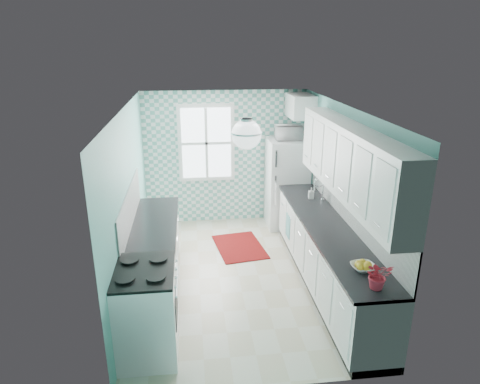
{
  "coord_description": "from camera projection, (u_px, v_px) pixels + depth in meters",
  "views": [
    {
      "loc": [
        -0.64,
        -5.58,
        3.33
      ],
      "look_at": [
        0.05,
        0.25,
        1.25
      ],
      "focal_mm": 32.0,
      "sensor_mm": 36.0,
      "label": 1
    }
  ],
  "objects": [
    {
      "name": "ceiling_light",
      "position": [
        246.0,
        134.0,
        4.88
      ],
      "size": [
        0.34,
        0.34,
        0.35
      ],
      "color": "silver",
      "rests_on": "ceiling"
    },
    {
      "name": "countertop_right",
      "position": [
        328.0,
        227.0,
        5.85
      ],
      "size": [
        0.63,
        3.6,
        0.04
      ],
      "primitive_type": "cube",
      "color": "black",
      "rests_on": "base_cabinets_right"
    },
    {
      "name": "wall_front",
      "position": [
        266.0,
        281.0,
        3.92
      ],
      "size": [
        3.0,
        0.02,
        2.5
      ],
      "primitive_type": "cube",
      "color": "#63B4A9",
      "rests_on": "floor"
    },
    {
      "name": "floor",
      "position": [
        239.0,
        277.0,
        6.41
      ],
      "size": [
        3.0,
        4.4,
        0.02
      ],
      "primitive_type": "cube",
      "color": "beige",
      "rests_on": "ground"
    },
    {
      "name": "backsplash_left",
      "position": [
        130.0,
        208.0,
        5.77
      ],
      "size": [
        0.02,
        2.15,
        0.51
      ],
      "primitive_type": "cube",
      "color": "white",
      "rests_on": "wall_left"
    },
    {
      "name": "wall_left",
      "position": [
        129.0,
        203.0,
        5.82
      ],
      "size": [
        0.02,
        4.4,
        2.5
      ],
      "primitive_type": "cube",
      "color": "#63B4A9",
      "rests_on": "floor"
    },
    {
      "name": "stove",
      "position": [
        146.0,
        310.0,
        4.71
      ],
      "size": [
        0.68,
        0.84,
        1.02
      ],
      "rotation": [
        0.0,
        0.0,
        0.04
      ],
      "color": "silver",
      "rests_on": "floor"
    },
    {
      "name": "soap_bottle",
      "position": [
        311.0,
        193.0,
        6.84
      ],
      "size": [
        0.09,
        0.09,
        0.18
      ],
      "primitive_type": "imported",
      "rotation": [
        0.0,
        0.0,
        -0.11
      ],
      "color": "#8499AB",
      "rests_on": "countertop_right"
    },
    {
      "name": "wall_right",
      "position": [
        343.0,
        194.0,
        6.15
      ],
      "size": [
        0.02,
        4.4,
        2.5
      ],
      "primitive_type": "cube",
      "color": "#63B4A9",
      "rests_on": "floor"
    },
    {
      "name": "base_cabinets_right",
      "position": [
        326.0,
        258.0,
        6.01
      ],
      "size": [
        0.6,
        3.6,
        0.9
      ],
      "primitive_type": "cube",
      "color": "white",
      "rests_on": "floor"
    },
    {
      "name": "fruit_bowl",
      "position": [
        363.0,
        267.0,
        4.71
      ],
      "size": [
        0.28,
        0.28,
        0.07
      ],
      "primitive_type": "imported",
      "rotation": [
        0.0,
        0.0,
        0.08
      ],
      "color": "white",
      "rests_on": "countertop_right"
    },
    {
      "name": "fridge",
      "position": [
        287.0,
        183.0,
        7.93
      ],
      "size": [
        0.72,
        0.72,
        1.66
      ],
      "rotation": [
        0.0,
        0.0,
        -0.04
      ],
      "color": "white",
      "rests_on": "floor"
    },
    {
      "name": "backsplash_right",
      "position": [
        351.0,
        208.0,
        5.79
      ],
      "size": [
        0.02,
        3.6,
        0.51
      ],
      "primitive_type": "cube",
      "color": "white",
      "rests_on": "wall_right"
    },
    {
      "name": "ceiling",
      "position": [
        238.0,
        107.0,
        5.56
      ],
      "size": [
        3.0,
        4.4,
        0.02
      ],
      "primitive_type": "cube",
      "color": "white",
      "rests_on": "wall_back"
    },
    {
      "name": "potted_plant",
      "position": [
        378.0,
        275.0,
        4.32
      ],
      "size": [
        0.27,
        0.24,
        0.3
      ],
      "primitive_type": "imported",
      "rotation": [
        0.0,
        0.0,
        -0.02
      ],
      "color": "red",
      "rests_on": "countertop_right"
    },
    {
      "name": "countertop_left",
      "position": [
        154.0,
        226.0,
        5.89
      ],
      "size": [
        0.63,
        2.15,
        0.04
      ],
      "primitive_type": "cube",
      "color": "black",
      "rests_on": "base_cabinets_left"
    },
    {
      "name": "dish_towel",
      "position": [
        288.0,
        226.0,
        6.95
      ],
      "size": [
        0.07,
        0.25,
        0.38
      ],
      "primitive_type": "cube",
      "rotation": [
        0.0,
        0.0,
        -0.19
      ],
      "color": "#53B198",
      "rests_on": "base_cabinets_right"
    },
    {
      "name": "rug",
      "position": [
        240.0,
        247.0,
        7.3
      ],
      "size": [
        0.9,
        1.17,
        0.02
      ],
      "primitive_type": "cube",
      "rotation": [
        0.0,
        0.0,
        0.15
      ],
      "color": "#7B0B00",
      "rests_on": "floor"
    },
    {
      "name": "upper_cabinets_right",
      "position": [
        350.0,
        162.0,
        5.35
      ],
      "size": [
        0.33,
        3.2,
        0.9
      ],
      "primitive_type": "cube",
      "color": "white",
      "rests_on": "wall_right"
    },
    {
      "name": "upper_cabinet_fridge",
      "position": [
        300.0,
        106.0,
        7.51
      ],
      "size": [
        0.4,
        0.74,
        0.4
      ],
      "primitive_type": "cube",
      "color": "white",
      "rests_on": "wall_right"
    },
    {
      "name": "base_cabinets_left",
      "position": [
        155.0,
        256.0,
        6.05
      ],
      "size": [
        0.6,
        2.15,
        0.9
      ],
      "primitive_type": "cube",
      "color": "white",
      "rests_on": "floor"
    },
    {
      "name": "window",
      "position": [
        206.0,
        143.0,
        7.87
      ],
      "size": [
        1.04,
        0.05,
        1.44
      ],
      "color": "white",
      "rests_on": "wall_back"
    },
    {
      "name": "accent_wall",
      "position": [
        225.0,
        158.0,
        8.03
      ],
      "size": [
        3.0,
        0.01,
        2.5
      ],
      "primitive_type": "cube",
      "color": "#5CA79A",
      "rests_on": "wall_back"
    },
    {
      "name": "wall_back",
      "position": [
        225.0,
        158.0,
        8.05
      ],
      "size": [
        3.0,
        0.02,
        2.5
      ],
      "primitive_type": "cube",
      "color": "#63B4A9",
      "rests_on": "floor"
    },
    {
      "name": "sink",
      "position": [
        311.0,
        203.0,
        6.7
      ],
      "size": [
        0.51,
        0.43,
        0.53
      ],
      "rotation": [
        0.0,
        0.0,
        0.04
      ],
      "color": "silver",
      "rests_on": "countertop_right"
    },
    {
      "name": "microwave",
      "position": [
        289.0,
        132.0,
        7.62
      ],
      "size": [
        0.47,
        0.33,
        0.26
      ],
      "primitive_type": "imported",
      "rotation": [
        0.0,
        0.0,
        3.11
      ],
      "color": "white",
      "rests_on": "fridge"
    }
  ]
}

